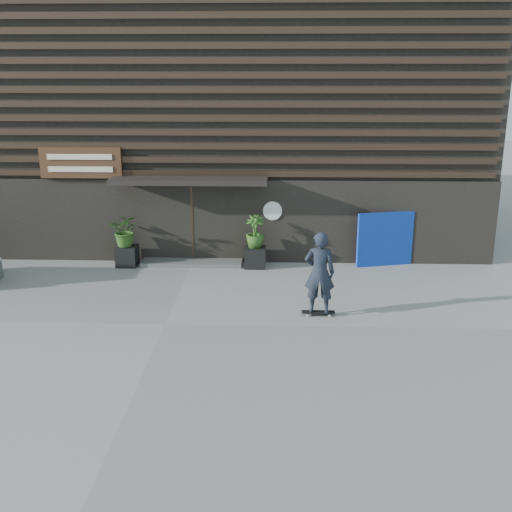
{
  "coord_description": "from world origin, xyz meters",
  "views": [
    {
      "loc": [
        2.54,
        -12.94,
        5.52
      ],
      "look_at": [
        2.02,
        1.85,
        1.1
      ],
      "focal_mm": 43.19,
      "sensor_mm": 36.0,
      "label": 1
    }
  ],
  "objects_px": {
    "planter_pot_left": "(127,256)",
    "blue_tarp": "(385,239)",
    "skateboarder": "(320,273)",
    "planter_pot_right": "(255,257)"
  },
  "relations": [
    {
      "from": "planter_pot_right",
      "to": "skateboarder",
      "type": "relative_size",
      "value": 0.29
    },
    {
      "from": "blue_tarp",
      "to": "planter_pot_left",
      "type": "bearing_deg",
      "value": 167.84
    },
    {
      "from": "planter_pot_left",
      "to": "blue_tarp",
      "type": "relative_size",
      "value": 0.35
    },
    {
      "from": "planter_pot_right",
      "to": "blue_tarp",
      "type": "distance_m",
      "value": 3.87
    },
    {
      "from": "planter_pot_left",
      "to": "skateboarder",
      "type": "height_order",
      "value": "skateboarder"
    },
    {
      "from": "planter_pot_left",
      "to": "blue_tarp",
      "type": "height_order",
      "value": "blue_tarp"
    },
    {
      "from": "blue_tarp",
      "to": "skateboarder",
      "type": "height_order",
      "value": "skateboarder"
    },
    {
      "from": "planter_pot_right",
      "to": "blue_tarp",
      "type": "relative_size",
      "value": 0.35
    },
    {
      "from": "skateboarder",
      "to": "planter_pot_right",
      "type": "bearing_deg",
      "value": 113.66
    },
    {
      "from": "planter_pot_left",
      "to": "skateboarder",
      "type": "distance_m",
      "value": 6.64
    }
  ]
}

